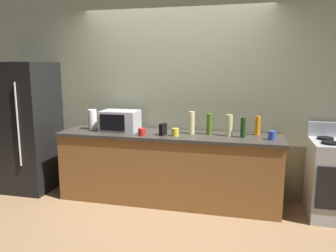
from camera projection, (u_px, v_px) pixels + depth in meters
name	position (u px, v px, depth m)	size (l,w,h in m)	color
ground_plane	(160.00, 214.00, 3.96)	(8.00, 8.00, 0.00)	#93704C
back_wall	(175.00, 96.00, 4.49)	(6.40, 0.10, 2.70)	gray
counter_run	(168.00, 168.00, 4.26)	(2.84, 0.64, 0.90)	brown
refrigerator	(27.00, 127.00, 4.66)	(0.72, 0.73, 1.80)	black
microwave	(120.00, 121.00, 4.36)	(0.48, 0.35, 0.27)	#B7BABF
paper_towel_roll	(92.00, 120.00, 4.45)	(0.12, 0.12, 0.27)	white
cordless_phone	(163.00, 129.00, 4.07)	(0.05, 0.11, 0.15)	black
bottle_vinegar	(229.00, 126.00, 4.01)	(0.08, 0.08, 0.26)	beige
bottle_hand_soap	(192.00, 123.00, 4.15)	(0.07, 0.07, 0.28)	beige
bottle_olive_oil	(209.00, 124.00, 4.11)	(0.07, 0.07, 0.27)	#4C6B19
bottle_dish_soap	(257.00, 126.00, 4.08)	(0.07, 0.07, 0.24)	orange
bottle_wine	(243.00, 127.00, 3.94)	(0.06, 0.06, 0.24)	#1E3F19
mug_red	(142.00, 132.00, 4.06)	(0.09, 0.09, 0.09)	red
mug_yellow	(175.00, 132.00, 4.04)	(0.09, 0.09, 0.10)	yellow
mug_blue	(272.00, 135.00, 3.82)	(0.08, 0.08, 0.10)	#2D4CB2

